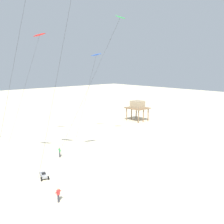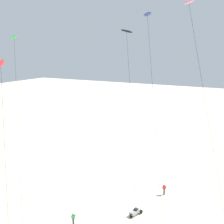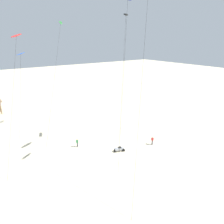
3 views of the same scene
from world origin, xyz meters
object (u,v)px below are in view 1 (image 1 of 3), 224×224
(beach_buggy, at_px, (44,175))
(kite_green, at_px, (118,22))
(kite_blue, at_px, (96,57))
(kite_red, at_px, (39,37))
(kite_flyer_nearest, at_px, (58,195))
(stilt_house, at_px, (137,106))
(kite_flyer_middle, at_px, (60,152))

(beach_buggy, bearing_deg, kite_green, 100.61)
(kite_green, xyz_separation_m, kite_blue, (-7.99, 1.57, -5.44))
(kite_red, bearing_deg, beach_buggy, -27.81)
(kite_red, distance_m, kite_flyer_nearest, 28.94)
(kite_red, relative_size, beach_buggy, 9.58)
(kite_blue, distance_m, stilt_house, 23.09)
(kite_blue, bearing_deg, stilt_house, 106.94)
(kite_flyer_middle, xyz_separation_m, beach_buggy, (5.65, -5.83, -0.46))
(kite_blue, bearing_deg, kite_red, -102.98)
(beach_buggy, bearing_deg, kite_flyer_nearest, -14.62)
(kite_green, bearing_deg, kite_blue, 168.90)
(kite_flyer_nearest, bearing_deg, kite_green, 118.47)
(kite_blue, relative_size, beach_buggy, 8.05)
(kite_green, xyz_separation_m, kite_red, (-10.46, -9.14, -2.20))
(kite_green, height_order, kite_blue, kite_green)
(kite_green, bearing_deg, beach_buggy, -79.39)
(kite_blue, bearing_deg, kite_green, -11.10)
(kite_green, xyz_separation_m, kite_flyer_nearest, (9.77, -18.02, -20.91))
(kite_flyer_nearest, distance_m, beach_buggy, 6.96)
(stilt_house, bearing_deg, kite_flyer_middle, -70.15)
(kite_green, relative_size, kite_flyer_nearest, 13.78)
(kite_flyer_middle, bearing_deg, kite_red, 170.67)
(kite_flyer_nearest, height_order, beach_buggy, kite_flyer_nearest)
(kite_flyer_nearest, bearing_deg, stilt_house, 121.50)
(kite_green, bearing_deg, stilt_house, 124.05)
(kite_green, xyz_separation_m, beach_buggy, (3.05, -16.26, -21.37))
(kite_green, relative_size, kite_red, 1.13)
(beach_buggy, bearing_deg, kite_flyer_middle, 134.08)
(kite_blue, height_order, stilt_house, kite_blue)
(kite_flyer_middle, bearing_deg, stilt_house, 109.85)
(stilt_house, bearing_deg, kite_green, -55.95)
(kite_flyer_nearest, distance_m, kite_flyer_middle, 14.51)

